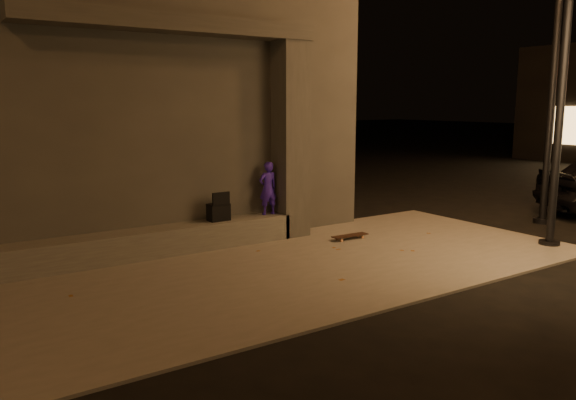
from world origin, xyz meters
TOP-DOWN VIEW (x-y plane):
  - ground at (0.00, 0.00)m, footprint 120.00×120.00m
  - sidewalk at (0.00, 2.00)m, footprint 11.00×4.40m
  - building at (-1.00, 6.49)m, footprint 9.00×5.10m
  - ledge at (-1.50, 3.75)m, footprint 6.00×0.55m
  - column at (1.70, 3.75)m, footprint 0.55×0.55m
  - canopy at (-0.50, 3.80)m, footprint 5.00×0.70m
  - skateboarder at (1.20, 3.75)m, footprint 0.37×0.25m
  - backpack at (0.18, 3.75)m, footprint 0.37×0.25m
  - skateboard at (2.40, 2.81)m, footprint 0.74×0.21m
  - street_lamp_0 at (5.14, 0.56)m, footprint 0.36×0.36m
  - street_lamp_2 at (6.88, 1.80)m, footprint 0.36×0.36m

SIDE VIEW (x-z plane):
  - ground at x=0.00m, z-range 0.00..0.00m
  - sidewalk at x=0.00m, z-range 0.00..0.04m
  - skateboard at x=2.40m, z-range 0.07..0.15m
  - ledge at x=-1.50m, z-range 0.04..0.49m
  - backpack at x=0.18m, z-range 0.41..0.93m
  - skateboarder at x=1.20m, z-range 0.49..1.47m
  - column at x=1.70m, z-range 0.04..3.64m
  - building at x=-1.00m, z-range -0.01..5.22m
  - canopy at x=-0.50m, z-range 3.64..3.92m
  - street_lamp_0 at x=5.14m, z-range 0.47..7.16m
  - street_lamp_2 at x=6.88m, z-range 0.49..7.81m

